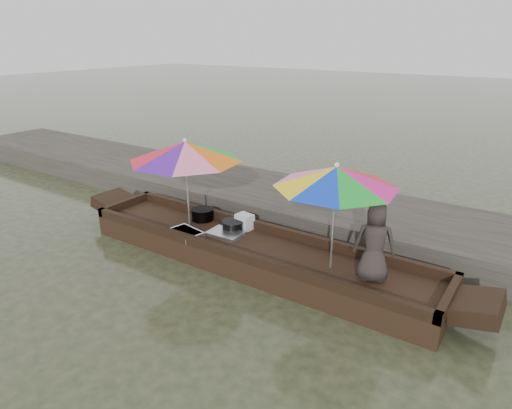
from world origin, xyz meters
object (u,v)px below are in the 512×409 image
Objects in this scene: boat_hull at (253,254)px; umbrella_bow at (187,184)px; cooking_pot at (202,214)px; vendor at (375,242)px; charcoal_grill at (233,226)px; umbrella_stern at (334,217)px; supply_bag at (245,222)px; tray_crayfish at (185,233)px; tray_scallop at (225,234)px.

umbrella_bow is (-1.34, 0.00, 0.95)m from boat_hull.
cooking_pot reaches higher than boat_hull.
charcoal_grill is at bearing -26.66° from vendor.
umbrella_stern is (1.95, -0.27, 0.69)m from charcoal_grill.
vendor is 0.65m from umbrella_stern.
umbrella_stern is at bearing -7.56° from cooking_pot.
umbrella_bow reaches higher than vendor.
umbrella_bow is at bearing -89.20° from cooking_pot.
umbrella_bow is (-3.30, -0.01, 0.22)m from vendor.
charcoal_grill is 0.22m from supply_bag.
tray_crayfish reaches higher than boat_hull.
cooking_pot is 0.21× the size of umbrella_bow.
tray_crayfish is at bearing -143.69° from tray_scallop.
charcoal_grill is (-0.02, 0.23, 0.05)m from tray_scallop.
tray_crayfish is 1.00× the size of tray_scallop.
umbrella_bow reaches higher than tray_crayfish.
tray_crayfish is 0.67m from tray_scallop.
charcoal_grill is at bearing 172.23° from umbrella_stern.
boat_hull is at bearing -24.19° from charcoal_grill.
umbrella_stern reaches higher than supply_bag.
boat_hull is at bearing 17.64° from tray_crayfish.
cooking_pot is 1.12× the size of charcoal_grill.
vendor is (2.44, -0.44, 0.43)m from supply_bag.
tray_scallop is (0.54, 0.39, -0.01)m from tray_crayfish.
tray_scallop is 0.30× the size of umbrella_bow.
tray_scallop is at bearing 178.78° from umbrella_stern.
supply_bag is at bearing 76.26° from tray_scallop.
supply_bag is (0.87, 0.09, 0.03)m from cooking_pot.
umbrella_bow is at bearing -176.91° from tray_scallop.
umbrella_stern is at bearing 0.00° from boat_hull.
tray_crayfish reaches higher than tray_scallop.
charcoal_grill is (0.75, -0.09, -0.02)m from cooking_pot.
tray_scallop is at bearing -22.50° from cooking_pot.
vendor is (2.56, -0.26, 0.47)m from charcoal_grill.
boat_hull is 10.52× the size of tray_crayfish.
umbrella_bow reaches higher than supply_bag.
supply_bag is at bearing 166.20° from umbrella_stern.
tray_crayfish is 2.60m from umbrella_stern.
vendor is at bearing 0.84° from umbrella_stern.
tray_crayfish is 0.52× the size of vendor.
umbrella_bow reaches higher than cooking_pot.
cooking_pot reaches higher than tray_crayfish.
umbrella_stern is at bearing -1.22° from tray_scallop.
vendor reaches higher than cooking_pot.
vendor is at bearing 0.26° from boat_hull.
supply_bag reaches higher than tray_scallop.
vendor reaches higher than boat_hull.
supply_bag is 2.52m from vendor.
cooking_pot is 1.41× the size of supply_bag.
umbrella_stern is at bearing -13.80° from supply_bag.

